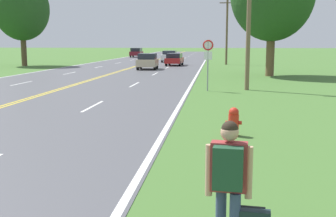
% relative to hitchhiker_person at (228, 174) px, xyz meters
% --- Properties ---
extents(hitchhiker_person, '(0.57, 0.43, 1.68)m').
position_rel_hitchhiker_person_xyz_m(hitchhiker_person, '(0.00, 0.00, 0.00)').
color(hitchhiker_person, '#38476B').
rests_on(hitchhiker_person, ground).
extents(fire_hydrant, '(0.46, 0.30, 0.80)m').
position_rel_hitchhiker_person_xyz_m(fire_hydrant, '(0.36, 6.81, -0.62)').
color(fire_hydrant, red).
rests_on(fire_hydrant, ground).
extents(traffic_sign, '(0.60, 0.10, 2.75)m').
position_rel_hitchhiker_person_xyz_m(traffic_sign, '(-0.58, 17.79, 1.05)').
color(traffic_sign, gray).
rests_on(traffic_sign, ground).
extents(utility_pole_midground, '(1.80, 0.24, 8.15)m').
position_rel_hitchhiker_person_xyz_m(utility_pole_midground, '(1.57, 18.55, 3.20)').
color(utility_pole_midground, brown).
rests_on(utility_pole_midground, ground).
extents(utility_pole_far, '(1.80, 0.24, 7.71)m').
position_rel_hitchhiker_person_xyz_m(utility_pole_far, '(1.09, 45.34, 2.98)').
color(utility_pole_far, brown).
rests_on(utility_pole_far, ground).
extents(tree_behind_sign, '(5.97, 5.97, 9.65)m').
position_rel_hitchhiker_person_xyz_m(tree_behind_sign, '(-21.40, 40.22, 5.17)').
color(tree_behind_sign, brown).
rests_on(tree_behind_sign, ground).
extents(car_champagne_hatchback_approaching, '(1.96, 3.51, 1.54)m').
position_rel_hitchhiker_person_xyz_m(car_champagne_hatchback_approaching, '(-6.70, 35.47, -0.20)').
color(car_champagne_hatchback_approaching, black).
rests_on(car_champagne_hatchback_approaching, ground).
extents(car_red_hatchback_mid_near, '(1.83, 4.17, 1.38)m').
position_rel_hitchhiker_person_xyz_m(car_red_hatchback_mid_near, '(-4.77, 42.60, -0.27)').
color(car_red_hatchback_mid_near, black).
rests_on(car_red_hatchback_mid_near, ground).
extents(car_white_sedan_mid_far, '(1.94, 4.72, 1.50)m').
position_rel_hitchhiker_person_xyz_m(car_white_sedan_mid_far, '(-6.27, 51.24, -0.24)').
color(car_white_sedan_mid_far, black).
rests_on(car_white_sedan_mid_far, ground).
extents(car_maroon_suv_receding, '(2.00, 4.43, 1.62)m').
position_rel_hitchhiker_person_xyz_m(car_maroon_suv_receding, '(-14.07, 68.93, -0.16)').
color(car_maroon_suv_receding, black).
rests_on(car_maroon_suv_receding, ground).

